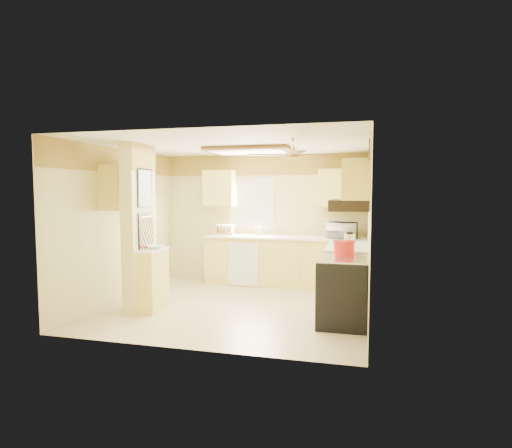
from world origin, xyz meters
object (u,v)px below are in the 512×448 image
(stove, at_px, (343,291))
(microwave, at_px, (342,230))
(dutch_oven, at_px, (344,248))
(bowl, at_px, (155,247))
(kettle, at_px, (350,240))

(stove, height_order, microwave, microwave)
(stove, relative_size, microwave, 1.76)
(stove, distance_m, dutch_oven, 0.60)
(microwave, bearing_deg, bowl, 47.53)
(stove, xyz_separation_m, microwave, (-0.12, 2.13, 0.62))
(stove, distance_m, microwave, 2.23)
(stove, height_order, dutch_oven, dutch_oven)
(kettle, bearing_deg, stove, -93.96)
(dutch_oven, bearing_deg, kettle, 84.69)
(microwave, bearing_deg, dutch_oven, 102.41)
(microwave, relative_size, kettle, 2.11)
(bowl, xyz_separation_m, dutch_oven, (2.77, 0.21, 0.05))
(stove, relative_size, kettle, 3.70)
(stove, bearing_deg, microwave, 93.29)
(bowl, xyz_separation_m, kettle, (2.82, 0.80, 0.09))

